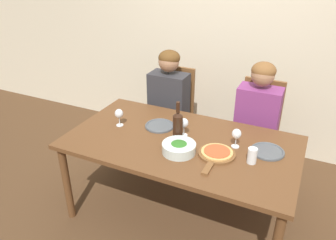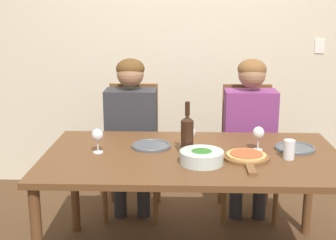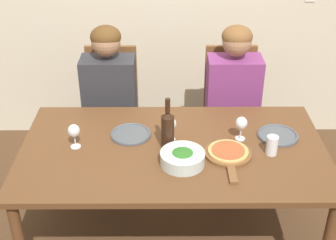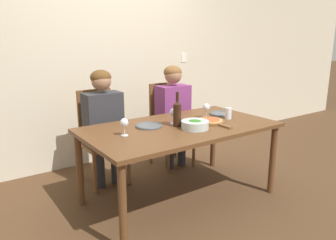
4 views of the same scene
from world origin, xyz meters
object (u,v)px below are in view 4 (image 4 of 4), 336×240
at_px(broccoli_bowl, 195,125).
at_px(dinner_plate_left, 149,126).
at_px(pizza_on_board, 211,121).
at_px(wine_bottle, 177,113).
at_px(wine_glass_centre, 173,113).
at_px(chair_right, 168,122).
at_px(water_tumbler, 228,113).
at_px(person_woman, 104,117).
at_px(wine_glass_right, 206,108).
at_px(chair_left, 100,134).
at_px(person_man, 174,107).
at_px(dinner_plate_right, 221,114).
at_px(wine_glass_left, 124,124).

distance_m(broccoli_bowl, dinner_plate_left, 0.43).
height_order(broccoli_bowl, pizza_on_board, broccoli_bowl).
xyz_separation_m(wine_bottle, pizza_on_board, (0.34, -0.08, -0.11)).
distance_m(dinner_plate_left, wine_glass_centre, 0.26).
bearing_deg(wine_bottle, chair_right, 60.30).
bearing_deg(water_tumbler, broccoli_bowl, -169.46).
distance_m(person_woman, wine_glass_centre, 0.76).
bearing_deg(wine_glass_right, chair_left, 139.15).
xyz_separation_m(person_man, dinner_plate_right, (0.19, -0.59, 0.01)).
distance_m(chair_left, person_woman, 0.24).
height_order(chair_left, wine_bottle, wine_bottle).
relative_size(broccoli_bowl, dinner_plate_left, 1.01).
bearing_deg(dinner_plate_right, wine_bottle, -169.68).
bearing_deg(dinner_plate_right, pizza_on_board, -148.08).
relative_size(chair_right, pizza_on_board, 2.43).
relative_size(person_man, dinner_plate_left, 4.94).
bearing_deg(wine_glass_right, pizza_on_board, -117.65).
height_order(person_man, broccoli_bowl, person_man).
relative_size(wine_bottle, dinner_plate_left, 1.31).
xyz_separation_m(chair_left, wine_bottle, (0.41, -0.83, 0.34)).
xyz_separation_m(wine_glass_left, wine_glass_right, (0.97, 0.08, 0.00)).
bearing_deg(wine_glass_centre, wine_glass_right, 0.82).
xyz_separation_m(person_man, broccoli_bowl, (-0.39, -0.87, 0.04)).
bearing_deg(chair_right, person_man, -90.00).
xyz_separation_m(person_woman, wine_glass_centre, (0.43, -0.62, 0.10)).
xyz_separation_m(chair_right, person_man, (0.00, -0.12, 0.21)).
bearing_deg(broccoli_bowl, wine_bottle, 117.47).
bearing_deg(chair_right, wine_glass_right, -92.97).
xyz_separation_m(wine_bottle, dinner_plate_right, (0.67, 0.12, -0.12)).
xyz_separation_m(wine_bottle, broccoli_bowl, (0.08, -0.16, -0.09)).
distance_m(chair_right, dinner_plate_left, 1.01).
relative_size(wine_bottle, water_tumbler, 2.84).
bearing_deg(person_woman, wine_bottle, -59.74).
xyz_separation_m(person_man, wine_glass_right, (-0.04, -0.62, 0.10)).
xyz_separation_m(chair_left, water_tumbler, (1.01, -0.89, 0.27)).
bearing_deg(wine_bottle, water_tumbler, -5.90).
height_order(chair_right, wine_glass_left, chair_right).
bearing_deg(wine_glass_right, dinner_plate_right, 6.59).
bearing_deg(chair_right, dinner_plate_left, -135.29).
height_order(person_woman, wine_bottle, person_woman).
xyz_separation_m(person_man, wine_glass_centre, (-0.46, -0.62, 0.10)).
distance_m(chair_left, wine_glass_centre, 0.91).
bearing_deg(dinner_plate_left, dinner_plate_right, -1.17).
xyz_separation_m(dinner_plate_left, dinner_plate_right, (0.89, -0.02, 0.00)).
relative_size(chair_right, wine_glass_right, 6.60).
relative_size(broccoli_bowl, wine_glass_left, 1.65).
height_order(chair_left, dinner_plate_right, chair_left).
distance_m(wine_glass_left, water_tumbler, 1.13).
distance_m(dinner_plate_left, dinner_plate_right, 0.89).
relative_size(person_woman, wine_glass_right, 8.07).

